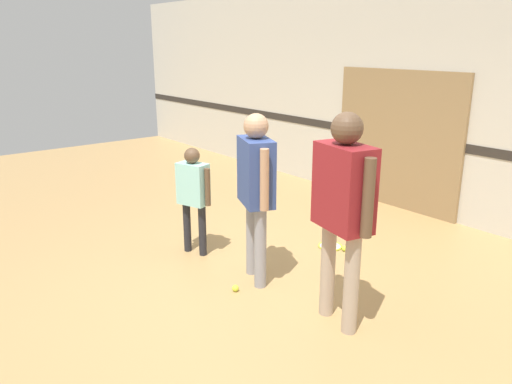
# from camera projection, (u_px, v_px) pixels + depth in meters

# --- Properties ---
(ground_plane) EXTENTS (16.00, 16.00, 0.00)m
(ground_plane) POSITION_uv_depth(u_px,v_px,m) (248.00, 285.00, 5.00)
(ground_plane) COLOR tan
(wall_back) EXTENTS (16.00, 0.07, 3.20)m
(wall_back) POSITION_uv_depth(u_px,v_px,m) (446.00, 101.00, 6.52)
(wall_back) COLOR beige
(wall_back) RESTS_ON ground_plane
(wall_panel) EXTENTS (2.08, 0.05, 1.97)m
(wall_panel) POSITION_uv_depth(u_px,v_px,m) (396.00, 140.00, 7.17)
(wall_panel) COLOR #93754C
(wall_panel) RESTS_ON ground_plane
(person_instructor) EXTENTS (0.60, 0.43, 1.70)m
(person_instructor) POSITION_uv_depth(u_px,v_px,m) (256.00, 180.00, 4.81)
(person_instructor) COLOR gray
(person_instructor) RESTS_ON ground_plane
(person_student_left) EXTENTS (0.45, 0.29, 1.23)m
(person_student_left) POSITION_uv_depth(u_px,v_px,m) (193.00, 189.00, 5.55)
(person_student_left) COLOR #232328
(person_student_left) RESTS_ON ground_plane
(person_student_right) EXTENTS (0.68, 0.38, 1.82)m
(person_student_right) POSITION_uv_depth(u_px,v_px,m) (343.00, 198.00, 4.01)
(person_student_right) COLOR tan
(person_student_right) RESTS_ON ground_plane
(racket_spare_on_floor) EXTENTS (0.51, 0.40, 0.03)m
(racket_spare_on_floor) POSITION_uv_depth(u_px,v_px,m) (332.00, 246.00, 5.92)
(racket_spare_on_floor) COLOR #C6D838
(racket_spare_on_floor) RESTS_ON ground_plane
(tennis_ball_near_instructor) EXTENTS (0.07, 0.07, 0.07)m
(tennis_ball_near_instructor) POSITION_uv_depth(u_px,v_px,m) (235.00, 288.00, 4.86)
(tennis_ball_near_instructor) COLOR #CCE038
(tennis_ball_near_instructor) RESTS_ON ground_plane
(tennis_ball_by_spare_racket) EXTENTS (0.07, 0.07, 0.07)m
(tennis_ball_by_spare_racket) POSITION_uv_depth(u_px,v_px,m) (345.00, 249.00, 5.79)
(tennis_ball_by_spare_racket) COLOR #CCE038
(tennis_ball_by_spare_racket) RESTS_ON ground_plane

